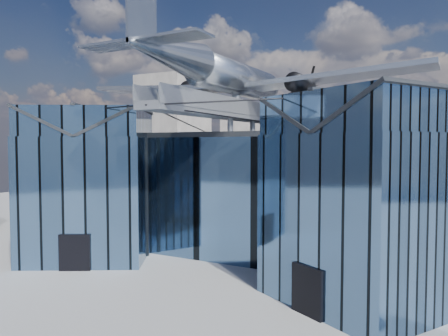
% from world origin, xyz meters
% --- Properties ---
extents(ground_plane, '(120.00, 120.00, 0.00)m').
position_xyz_m(ground_plane, '(0.00, 0.00, 0.00)').
color(ground_plane, gray).
extents(museum, '(32.88, 24.50, 17.60)m').
position_xyz_m(museum, '(0.00, 5.82, 5.54)').
color(museum, '#476991').
rests_on(museum, ground).
extents(bg_towers, '(77.00, 24.50, 26.00)m').
position_xyz_m(bg_towers, '(1.45, 50.49, 10.01)').
color(bg_towers, gray).
rests_on(bg_towers, ground).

